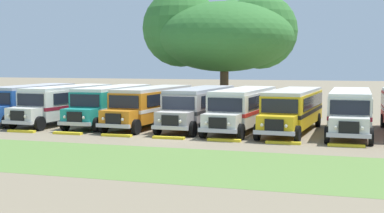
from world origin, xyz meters
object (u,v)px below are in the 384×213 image
Objects in this scene: parked_bus_slot_2 at (113,103)px; parked_bus_slot_4 at (200,105)px; parked_bus_slot_6 at (293,108)px; parked_bus_slot_5 at (244,107)px; parked_bus_slot_7 at (350,110)px; parked_bus_slot_1 at (67,102)px; broad_shade_tree at (224,34)px; parked_bus_slot_0 at (31,101)px; parked_bus_slot_3 at (152,104)px.

parked_bus_slot_4 is (6.97, -0.23, 0.00)m from parked_bus_slot_2.
parked_bus_slot_5 is at bearing -86.58° from parked_bus_slot_6.
parked_bus_slot_7 is (3.69, 0.10, 0.00)m from parked_bus_slot_6.
broad_shade_tree is (9.02, 13.73, 5.79)m from parked_bus_slot_1.
parked_bus_slot_7 is (17.31, -0.65, 0.00)m from parked_bus_slot_2.
parked_bus_slot_4 is 1.00× the size of parked_bus_slot_7.
parked_bus_slot_0 is 17.33m from parked_bus_slot_5.
parked_bus_slot_1 is 1.01× the size of parked_bus_slot_2.
parked_bus_slot_3 is 13.98m from parked_bus_slot_7.
parked_bus_slot_0 is 7.07m from parked_bus_slot_2.
broad_shade_tree is (5.36, 13.25, 5.79)m from parked_bus_slot_2.
parked_bus_slot_4 is (14.04, -0.16, 0.00)m from parked_bus_slot_0.
parked_bus_slot_1 and parked_bus_slot_2 have the same top height.
parked_bus_slot_4 is 0.76× the size of broad_shade_tree.
broad_shade_tree reaches higher than parked_bus_slot_1.
parked_bus_slot_1 is 1.00× the size of parked_bus_slot_4.
broad_shade_tree is (-11.95, 13.89, 5.79)m from parked_bus_slot_7.
parked_bus_slot_7 is at bearing 93.60° from parked_bus_slot_1.
parked_bus_slot_5 is at bearing 93.10° from parked_bus_slot_1.
broad_shade_tree is at bearing 158.09° from parked_bus_slot_2.
parked_bus_slot_7 is at bearing 94.21° from parked_bus_slot_5.
parked_bus_slot_1 is 17.41m from broad_shade_tree.
broad_shade_tree is (-8.26, 13.99, 5.79)m from parked_bus_slot_6.
parked_bus_slot_7 is (7.06, 0.07, 0.00)m from parked_bus_slot_5.
parked_bus_slot_4 is (10.63, 0.25, 0.00)m from parked_bus_slot_1.
parked_bus_slot_4 and parked_bus_slot_5 have the same top height.
broad_shade_tree reaches higher than parked_bus_slot_7.
parked_bus_slot_6 is at bearing 93.13° from parked_bus_slot_5.
parked_bus_slot_0 and parked_bus_slot_2 have the same top height.
parked_bus_slot_0 is 3.43m from parked_bus_slot_1.
parked_bus_slot_2 is 6.98m from parked_bus_slot_4.
parked_bus_slot_0 and parked_bus_slot_7 have the same top height.
parked_bus_slot_2 and parked_bus_slot_7 have the same top height.
parked_bus_slot_0 is at bearing -88.44° from parked_bus_slot_5.
parked_bus_slot_5 is at bearing 87.20° from parked_bus_slot_0.
parked_bus_slot_2 is at bearing -92.32° from parked_bus_slot_7.
parked_bus_slot_5 is 1.01× the size of parked_bus_slot_7.
parked_bus_slot_3 and parked_bus_slot_7 have the same top height.
parked_bus_slot_2 and parked_bus_slot_6 have the same top height.
parked_bus_slot_6 is 3.69m from parked_bus_slot_7.
parked_bus_slot_3 is at bearing -85.87° from parked_bus_slot_4.
parked_bus_slot_2 is 3.35m from parked_bus_slot_3.
parked_bus_slot_0 is at bearing -87.44° from parked_bus_slot_3.
parked_bus_slot_4 is at bearing 95.42° from parked_bus_slot_1.
parked_bus_slot_4 is 10.35m from parked_bus_slot_7.
parked_bus_slot_4 is at bearing -83.18° from broad_shade_tree.
broad_shade_tree is at bearing 136.30° from parked_bus_slot_0.
parked_bus_slot_2 is at bearing -89.15° from parked_bus_slot_6.
parked_bus_slot_0 is 19.11m from broad_shade_tree.
parked_bus_slot_5 and parked_bus_slot_6 have the same top height.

